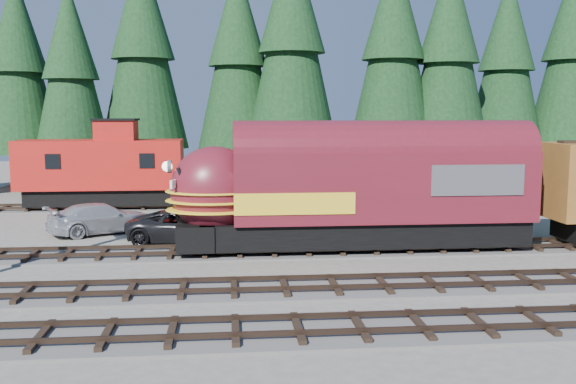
{
  "coord_description": "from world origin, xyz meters",
  "views": [
    {
      "loc": [
        -7.95,
        -24.22,
        6.35
      ],
      "look_at": [
        -5.31,
        4.0,
        2.76
      ],
      "focal_mm": 40.0,
      "sensor_mm": 36.0,
      "label": 1
    }
  ],
  "objects": [
    {
      "name": "pickup_truck_b",
      "position": [
        -14.56,
        9.47,
        0.79
      ],
      "size": [
        5.86,
        4.6,
        1.59
      ],
      "primitive_type": "imported",
      "rotation": [
        0.0,
        0.0,
        2.08
      ],
      "color": "#AAACB2",
      "rests_on": "ground"
    },
    {
      "name": "pickup_truck_a",
      "position": [
        -9.91,
        6.66,
        0.81
      ],
      "size": [
        6.15,
        3.56,
        1.61
      ],
      "primitive_type": "imported",
      "rotation": [
        0.0,
        0.0,
        1.41
      ],
      "color": "black",
      "rests_on": "ground"
    },
    {
      "name": "track_spur",
      "position": [
        -10.0,
        18.0,
        0.06
      ],
      "size": [
        32.0,
        3.2,
        0.33
      ],
      "color": "#4C4947",
      "rests_on": "ground"
    },
    {
      "name": "caboose",
      "position": [
        -16.09,
        18.0,
        2.68
      ],
      "size": [
        10.42,
        3.02,
        5.42
      ],
      "color": "black",
      "rests_on": "ground"
    },
    {
      "name": "conifer_backdrop",
      "position": [
        4.74,
        25.32,
        10.56
      ],
      "size": [
        80.84,
        23.73,
        16.99
      ],
      "color": "black",
      "rests_on": "ground"
    },
    {
      "name": "ground",
      "position": [
        0.0,
        0.0,
        0.0
      ],
      "size": [
        120.0,
        120.0,
        0.0
      ],
      "primitive_type": "plane",
      "color": "#6B665B",
      "rests_on": "ground"
    },
    {
      "name": "depot",
      "position": [
        -0.0,
        10.5,
        2.96
      ],
      "size": [
        12.8,
        7.0,
        5.3
      ],
      "color": "yellow",
      "rests_on": "ground"
    },
    {
      "name": "locomotive",
      "position": [
        -2.74,
        4.0,
        2.62
      ],
      "size": [
        16.53,
        3.28,
        4.49
      ],
      "color": "black",
      "rests_on": "ground"
    }
  ]
}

